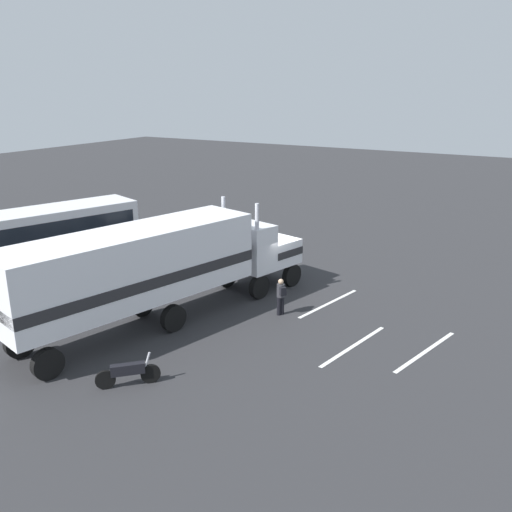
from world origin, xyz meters
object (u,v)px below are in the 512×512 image
Objects in this scene: semi_truck at (157,265)px; person_bystander at (281,295)px; parked_bus at (31,237)px; motorcycle at (128,373)px.

person_bystander is at bearing -51.64° from semi_truck.
semi_truck is 9.49m from parked_bus.
parked_bus is at bearing 81.90° from semi_truck.
semi_truck is 5.47m from motorcycle.
person_bystander is at bearing -82.14° from parked_bus.
semi_truck reaches higher than parked_bus.
person_bystander reaches higher than motorcycle.
semi_truck is at bearing 128.36° from person_bystander.
parked_bus is at bearing 63.76° from motorcycle.
person_bystander is 7.84m from motorcycle.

